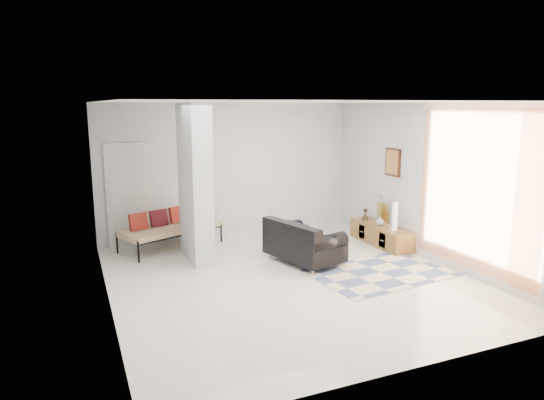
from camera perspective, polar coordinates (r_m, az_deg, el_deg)
name	(u,v)px	position (r m, az deg, el deg)	size (l,w,h in m)	color
floor	(288,278)	(7.94, 1.95, -9.18)	(6.00, 6.00, 0.00)	white
ceiling	(290,102)	(7.45, 2.09, 11.46)	(6.00, 6.00, 0.00)	white
wall_back	(230,170)	(10.33, -5.01, 3.57)	(6.00, 6.00, 0.00)	silver
wall_front	(415,243)	(5.08, 16.45, -4.86)	(6.00, 6.00, 0.00)	silver
wall_left	(104,208)	(6.90, -19.19, -0.84)	(6.00, 6.00, 0.00)	silver
wall_right	(429,182)	(9.06, 18.01, 1.98)	(6.00, 6.00, 0.00)	silver
partition_column	(195,183)	(8.70, -9.06, 2.04)	(0.35, 1.20, 2.80)	silver
hallway_door	(129,195)	(9.92, -16.51, 0.60)	(0.85, 0.06, 2.04)	silver
curtain	(476,190)	(8.18, 22.84, 1.06)	(2.55, 2.55, 0.00)	#FF8A43
wall_art	(393,162)	(9.81, 14.02, 4.34)	(0.04, 0.45, 0.55)	#37190F
media_console	(381,234)	(9.96, 12.70, -3.97)	(0.45, 1.59, 0.80)	brown
loveseat	(302,243)	(8.59, 3.51, -5.06)	(1.16, 1.56, 0.76)	silver
daybed	(169,227)	(9.66, -12.02, -3.15)	(2.07, 1.47, 0.77)	black
area_rug	(380,273)	(8.37, 12.64, -8.32)	(2.28, 1.52, 0.01)	beige
cylinder_lamp	(395,216)	(9.49, 14.26, -1.88)	(0.10, 0.10, 0.54)	beige
bronze_figurine	(365,214)	(10.26, 10.92, -1.65)	(0.12, 0.12, 0.24)	black
vase	(380,221)	(9.85, 12.60, -2.43)	(0.17, 0.17, 0.18)	silver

